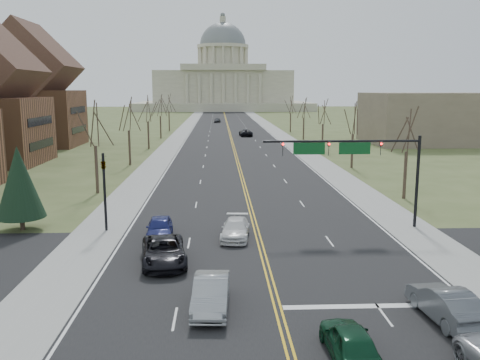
{
  "coord_description": "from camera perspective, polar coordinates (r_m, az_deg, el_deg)",
  "views": [
    {
      "loc": [
        -2.89,
        -24.51,
        10.67
      ],
      "look_at": [
        -1.04,
        18.34,
        3.0
      ],
      "focal_mm": 38.0,
      "sensor_mm": 36.0,
      "label": 1
    }
  ],
  "objects": [
    {
      "name": "signal_left",
      "position": [
        39.59,
        -15.0,
        -0.33
      ],
      "size": [
        0.32,
        0.36,
        6.0
      ],
      "color": "black",
      "rests_on": "ground"
    },
    {
      "name": "tree_r_2",
      "position": [
        90.5,
        9.32,
        7.4
      ],
      "size": [
        3.74,
        3.74,
        8.5
      ],
      "color": "#362C20",
      "rests_on": "ground"
    },
    {
      "name": "edge_line_right",
      "position": [
        135.53,
        2.91,
        5.62
      ],
      "size": [
        0.15,
        380.0,
        0.01
      ],
      "primitive_type": "cube",
      "color": "silver",
      "rests_on": "road"
    },
    {
      "name": "tree_l_1",
      "position": [
        73.69,
        -12.42,
        7.01
      ],
      "size": [
        3.96,
        3.96,
        9.0
      ],
      "color": "#362C20",
      "rests_on": "ground"
    },
    {
      "name": "tree_l_3",
      "position": [
        113.28,
        -8.96,
        8.13
      ],
      "size": [
        3.96,
        3.96,
        9.0
      ],
      "color": "#362C20",
      "rests_on": "ground"
    },
    {
      "name": "cross_road",
      "position": [
        32.45,
        2.81,
        -9.06
      ],
      "size": [
        120.0,
        14.0,
        0.01
      ],
      "primitive_type": "cube",
      "color": "black",
      "rests_on": "ground"
    },
    {
      "name": "bldg_left_far",
      "position": [
        104.58,
        -22.37,
        8.78
      ],
      "size": [
        17.1,
        14.28,
        23.25
      ],
      "color": "brown",
      "rests_on": "ground"
    },
    {
      "name": "tree_r_3",
      "position": [
        110.14,
        7.2,
        7.92
      ],
      "size": [
        3.74,
        3.74,
        8.5
      ],
      "color": "#362C20",
      "rests_on": "ground"
    },
    {
      "name": "tree_l_2",
      "position": [
        93.44,
        -10.33,
        7.69
      ],
      "size": [
        3.96,
        3.96,
        9.0
      ],
      "color": "#362C20",
      "rests_on": "ground"
    },
    {
      "name": "car_nb_inner_lead",
      "position": [
        21.69,
        12.24,
        -17.31
      ],
      "size": [
        1.85,
        4.42,
        1.49
      ],
      "primitive_type": "imported",
      "rotation": [
        0.0,
        0.0,
        3.16
      ],
      "color": "#0C361F",
      "rests_on": "road"
    },
    {
      "name": "edge_line_left",
      "position": [
        135.11,
        -5.43,
        5.57
      ],
      "size": [
        0.15,
        380.0,
        0.01
      ],
      "primitive_type": "cube",
      "color": "silver",
      "rests_on": "road"
    },
    {
      "name": "stop_bar",
      "position": [
        26.99,
        15.17,
        -13.48
      ],
      "size": [
        9.5,
        0.5,
        0.01
      ],
      "primitive_type": "cube",
      "color": "silver",
      "rests_on": "road"
    },
    {
      "name": "car_sb_outer_second",
      "position": [
        37.39,
        -9.02,
        -5.3
      ],
      "size": [
        2.12,
        4.69,
        1.56
      ],
      "primitive_type": "imported",
      "rotation": [
        0.0,
        0.0,
        0.06
      ],
      "color": "navy",
      "rests_on": "road"
    },
    {
      "name": "signal_mast",
      "position": [
        39.7,
        12.65,
        2.79
      ],
      "size": [
        12.12,
        0.44,
        7.2
      ],
      "color": "black",
      "rests_on": "ground"
    },
    {
      "name": "car_sb_inner_second",
      "position": [
        36.96,
        -0.52,
        -5.51
      ],
      "size": [
        2.42,
        4.92,
        1.38
      ],
      "primitive_type": "imported",
      "rotation": [
        0.0,
        0.0,
        -0.11
      ],
      "color": "silver",
      "rests_on": "road"
    },
    {
      "name": "car_sb_outer_lead",
      "position": [
        32.06,
        -8.56,
        -7.9
      ],
      "size": [
        3.41,
        6.04,
        1.59
      ],
      "primitive_type": "imported",
      "rotation": [
        0.0,
        0.0,
        0.14
      ],
      "color": "black",
      "rests_on": "road"
    },
    {
      "name": "tree_r_1",
      "position": [
        71.06,
        12.61,
        6.58
      ],
      "size": [
        3.74,
        3.74,
        8.5
      ],
      "color": "#362C20",
      "rests_on": "ground"
    },
    {
      "name": "tree_l_0",
      "position": [
        54.13,
        -16.03,
        5.8
      ],
      "size": [
        3.96,
        3.96,
        9.0
      ],
      "color": "#362C20",
      "rests_on": "ground"
    },
    {
      "name": "capitol",
      "position": [
        274.46,
        -1.91,
        10.88
      ],
      "size": [
        90.0,
        60.0,
        50.0
      ],
      "color": "beige",
      "rests_on": "ground"
    },
    {
      "name": "sidewalk_right",
      "position": [
        135.75,
        3.84,
        5.62
      ],
      "size": [
        4.0,
        380.0,
        0.03
      ],
      "primitive_type": "cube",
      "color": "gray",
      "rests_on": "ground"
    },
    {
      "name": "tree_r_0",
      "position": [
        52.04,
        18.3,
        5.09
      ],
      "size": [
        3.74,
        3.74,
        8.5
      ],
      "color": "#362C20",
      "rests_on": "ground"
    },
    {
      "name": "sidewalk_left",
      "position": [
        135.24,
        -6.37,
        5.56
      ],
      "size": [
        4.0,
        380.0,
        0.03
      ],
      "primitive_type": "cube",
      "color": "gray",
      "rests_on": "ground"
    },
    {
      "name": "car_sb_inner_lead",
      "position": [
        25.54,
        -3.28,
        -12.59
      ],
      "size": [
        1.93,
        4.93,
        1.6
      ],
      "primitive_type": "imported",
      "rotation": [
        0.0,
        0.0,
        -0.05
      ],
      "color": "#919498",
      "rests_on": "road"
    },
    {
      "name": "conifer_l",
      "position": [
        41.94,
        -23.55,
        -0.22
      ],
      "size": [
        3.64,
        3.64,
        6.5
      ],
      "color": "#362C20",
      "rests_on": "ground"
    },
    {
      "name": "road",
      "position": [
        134.96,
        -1.25,
        5.61
      ],
      "size": [
        20.0,
        380.0,
        0.01
      ],
      "primitive_type": "cube",
      "color": "black",
      "rests_on": "ground"
    },
    {
      "name": "ground",
      "position": [
        26.89,
        4.01,
        -13.27
      ],
      "size": [
        600.0,
        600.0,
        0.0
      ],
      "primitive_type": "plane",
      "color": "#435229",
      "rests_on": "ground"
    },
    {
      "name": "car_nb_outer_lead",
      "position": [
        26.2,
        22.1,
        -12.73
      ],
      "size": [
        2.18,
        5.05,
        1.62
      ],
      "primitive_type": "imported",
      "rotation": [
        0.0,
        0.0,
        3.24
      ],
      "color": "#55595D",
      "rests_on": "road"
    },
    {
      "name": "tree_l_4",
      "position": [
        133.16,
        -8.0,
        8.44
      ],
      "size": [
        3.96,
        3.96,
        9.0
      ],
      "color": "#362C20",
      "rests_on": "ground"
    },
    {
      "name": "tree_r_4",
      "position": [
        129.89,
        5.72,
        8.28
      ],
      "size": [
        3.74,
        3.74,
        8.5
      ],
      "color": "#362C20",
      "rests_on": "ground"
    },
    {
      "name": "car_far_nb",
      "position": [
        117.88,
        0.64,
        5.35
      ],
      "size": [
        3.1,
        5.96,
        1.6
      ],
      "primitive_type": "imported",
      "rotation": [
        0.0,
        0.0,
        3.22
      ],
      "color": "black",
      "rests_on": "road"
    },
    {
      "name": "center_line",
      "position": [
        134.96,
        -1.25,
        5.61
      ],
      "size": [
        0.42,
        380.0,
        0.01
      ],
      "primitive_type": "cube",
      "color": "gold",
      "rests_on": "road"
    },
    {
      "name": "bldg_right_mass",
      "position": [
        109.43,
        20.74,
        6.52
      ],
      "size": [
        25.0,
        20.0,
        10.0
      ],
      "primitive_type": "cube",
      "color": "brown",
      "rests_on": "ground"
    },
    {
      "name": "car_far_sb",
      "position": [
        166.44,
        -2.56,
        6.73
      ],
      "size": [
        2.33,
        4.77,
        1.57
      ],
      "primitive_type": "imported",
      "rotation": [
        0.0,
        0.0,
        -0.11
      ],
      "color": "#43454A",
      "rests_on": "road"
    }
  ]
}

